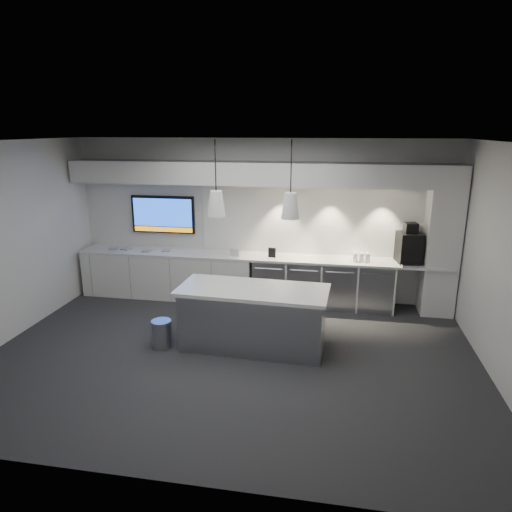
% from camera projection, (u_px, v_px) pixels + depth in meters
% --- Properties ---
extents(floor, '(7.00, 7.00, 0.00)m').
position_uv_depth(floor, '(232.00, 355.00, 6.60)').
color(floor, '#292A2C').
rests_on(floor, ground).
extents(ceiling, '(7.00, 7.00, 0.00)m').
position_uv_depth(ceiling, '(228.00, 142.00, 5.79)').
color(ceiling, black).
rests_on(ceiling, wall_back).
extents(wall_back, '(7.00, 0.00, 7.00)m').
position_uv_depth(wall_back, '(260.00, 220.00, 8.56)').
color(wall_back, silver).
rests_on(wall_back, floor).
extents(wall_front, '(7.00, 0.00, 7.00)m').
position_uv_depth(wall_front, '(163.00, 335.00, 3.82)').
color(wall_front, silver).
rests_on(wall_front, floor).
extents(wall_left, '(0.00, 7.00, 7.00)m').
position_uv_depth(wall_left, '(1.00, 245.00, 6.77)').
color(wall_left, silver).
rests_on(wall_left, floor).
extents(wall_right, '(0.00, 7.00, 7.00)m').
position_uv_depth(wall_right, '(507.00, 269.00, 5.61)').
color(wall_right, silver).
rests_on(wall_right, floor).
extents(back_counter, '(6.80, 0.65, 0.04)m').
position_uv_depth(back_counter, '(257.00, 257.00, 8.42)').
color(back_counter, silver).
rests_on(back_counter, left_base_cabinets).
extents(left_base_cabinets, '(3.30, 0.63, 0.86)m').
position_uv_depth(left_base_cabinets, '(169.00, 275.00, 8.83)').
color(left_base_cabinets, white).
rests_on(left_base_cabinets, floor).
extents(fridge_unit_a, '(0.60, 0.61, 0.85)m').
position_uv_depth(fridge_unit_a, '(271.00, 281.00, 8.50)').
color(fridge_unit_a, '#96989E').
rests_on(fridge_unit_a, floor).
extents(fridge_unit_b, '(0.60, 0.61, 0.85)m').
position_uv_depth(fridge_unit_b, '(304.00, 283.00, 8.40)').
color(fridge_unit_b, '#96989E').
rests_on(fridge_unit_b, floor).
extents(fridge_unit_c, '(0.60, 0.61, 0.85)m').
position_uv_depth(fridge_unit_c, '(339.00, 284.00, 8.29)').
color(fridge_unit_c, '#96989E').
rests_on(fridge_unit_c, floor).
extents(fridge_unit_d, '(0.60, 0.61, 0.85)m').
position_uv_depth(fridge_unit_d, '(375.00, 286.00, 8.19)').
color(fridge_unit_d, '#96989E').
rests_on(fridge_unit_d, floor).
extents(backsplash, '(4.60, 0.03, 1.30)m').
position_uv_depth(backsplash, '(325.00, 220.00, 8.33)').
color(backsplash, white).
rests_on(backsplash, wall_back).
extents(soffit, '(6.90, 0.60, 0.40)m').
position_uv_depth(soffit, '(258.00, 173.00, 8.03)').
color(soffit, white).
rests_on(soffit, wall_back).
extents(column, '(0.55, 0.55, 2.60)m').
position_uv_depth(column, '(442.00, 241.00, 7.80)').
color(column, white).
rests_on(column, floor).
extents(wall_tv, '(1.25, 0.07, 0.72)m').
position_uv_depth(wall_tv, '(163.00, 214.00, 8.81)').
color(wall_tv, black).
rests_on(wall_tv, wall_back).
extents(island, '(2.23, 1.04, 0.92)m').
position_uv_depth(island, '(253.00, 317.00, 6.74)').
color(island, '#96989E').
rests_on(island, floor).
extents(bin, '(0.35, 0.35, 0.42)m').
position_uv_depth(bin, '(162.00, 334.00, 6.80)').
color(bin, '#96989E').
rests_on(bin, floor).
extents(coffee_machine, '(0.45, 0.60, 0.70)m').
position_uv_depth(coffee_machine, '(409.00, 246.00, 7.92)').
color(coffee_machine, black).
rests_on(coffee_machine, back_counter).
extents(sign_black, '(0.14, 0.04, 0.18)m').
position_uv_depth(sign_black, '(272.00, 253.00, 8.27)').
color(sign_black, black).
rests_on(sign_black, back_counter).
extents(sign_white, '(0.18, 0.06, 0.14)m').
position_uv_depth(sign_white, '(235.00, 253.00, 8.35)').
color(sign_white, silver).
rests_on(sign_white, back_counter).
extents(cup_cluster, '(0.29, 0.19, 0.16)m').
position_uv_depth(cup_cluster, '(361.00, 257.00, 8.03)').
color(cup_cluster, silver).
rests_on(cup_cluster, back_counter).
extents(tray_a, '(0.18, 0.18, 0.02)m').
position_uv_depth(tray_a, '(114.00, 249.00, 8.85)').
color(tray_a, '#959595').
rests_on(tray_a, back_counter).
extents(tray_b, '(0.19, 0.19, 0.02)m').
position_uv_depth(tray_b, '(126.00, 249.00, 8.83)').
color(tray_b, '#959595').
rests_on(tray_b, back_counter).
extents(tray_c, '(0.18, 0.18, 0.02)m').
position_uv_depth(tray_c, '(147.00, 251.00, 8.69)').
color(tray_c, '#959595').
rests_on(tray_c, back_counter).
extents(tray_d, '(0.20, 0.20, 0.02)m').
position_uv_depth(tray_d, '(166.00, 251.00, 8.71)').
color(tray_d, '#959595').
rests_on(tray_d, back_counter).
extents(pendant_left, '(0.25, 0.25, 1.06)m').
position_uv_depth(pendant_left, '(216.00, 203.00, 6.37)').
color(pendant_left, white).
rests_on(pendant_left, ceiling).
extents(pendant_right, '(0.25, 0.25, 1.06)m').
position_uv_depth(pendant_right, '(290.00, 205.00, 6.20)').
color(pendant_right, white).
rests_on(pendant_right, ceiling).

